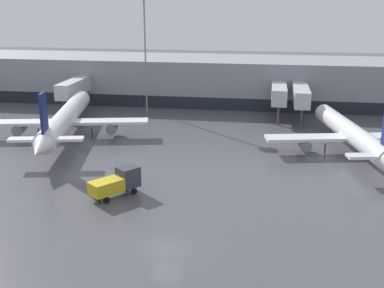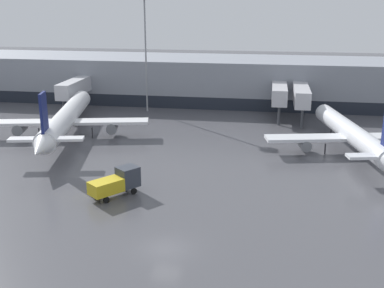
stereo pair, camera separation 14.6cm
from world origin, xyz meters
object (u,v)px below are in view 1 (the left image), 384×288
at_px(parked_jet_2, 352,134).
at_px(service_truck_2, 117,182).
at_px(apron_light_mast_2, 144,23).
at_px(parked_jet_0, 65,119).

relative_size(parked_jet_2, service_truck_2, 5.45).
bearing_deg(parked_jet_2, apron_light_mast_2, 47.57).
xyz_separation_m(parked_jet_0, service_truck_2, (14.79, -20.75, -1.41)).
bearing_deg(parked_jet_0, parked_jet_2, -103.01).
height_order(parked_jet_0, apron_light_mast_2, apron_light_mast_2).
bearing_deg(apron_light_mast_2, parked_jet_2, -30.25).
distance_m(parked_jet_0, service_truck_2, 25.52).
bearing_deg(apron_light_mast_2, service_truck_2, -80.35).
bearing_deg(parked_jet_2, service_truck_2, 113.41).
bearing_deg(parked_jet_0, apron_light_mast_2, -34.16).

